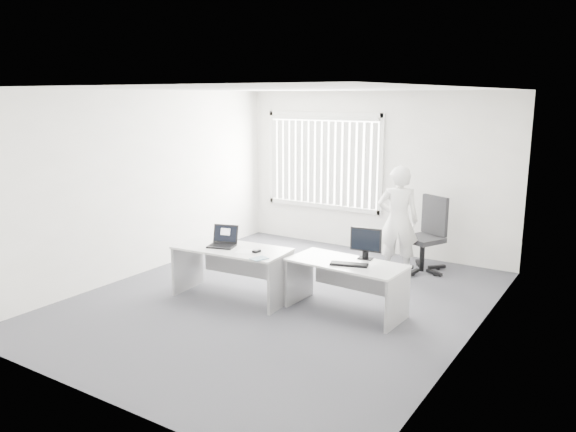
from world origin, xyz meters
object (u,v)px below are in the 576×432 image
Objects in this scene: person at (398,221)px; laptop at (221,237)px; monitor at (366,243)px; office_chair at (425,248)px; desk_near at (232,262)px; desk_far at (346,276)px.

person is 4.78× the size of laptop.
laptop is at bearing -167.13° from monitor.
laptop is at bearing -101.40° from office_chair.
person is 4.16× the size of monitor.
desk_near is 0.95× the size of person.
person is at bearing 89.91° from monitor.
desk_near is at bearing -167.11° from monitor.
monitor is at bearing 15.12° from desk_near.
office_chair is (0.26, 2.25, -0.11)m from desk_far.
monitor is (0.18, -1.56, 0.02)m from person.
laptop reaches higher than desk_near.
desk_far is 1.77m from laptop.
office_chair is 0.72m from person.
desk_near is 3.17m from office_chair.
office_chair is at bearing -148.16° from person.
desk_far is at bearing 67.48° from person.
person reaches higher than monitor.
monitor is (1.69, 0.61, 0.36)m from desk_near.
desk_far is 0.49m from monitor.
person is (-0.30, -0.44, 0.48)m from office_chair.
monitor is (1.83, 0.66, 0.03)m from laptop.
laptop is 1.94m from monitor.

